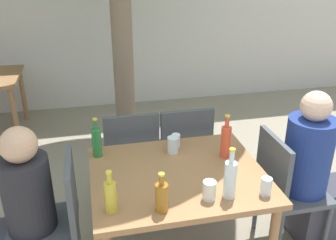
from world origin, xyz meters
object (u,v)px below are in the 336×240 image
(patio_chair_0, at_px, (56,216))
(person_seated_0, at_px, (17,222))
(oil_cruet_0, at_px, (111,196))
(patio_chair_1, at_px, (285,185))
(patio_chair_3, at_px, (183,148))
(amber_bottle_4, at_px, (162,197))
(green_bottle_3, at_px, (97,142))
(drinking_glass_1, at_px, (266,186))
(drinking_glass_2, at_px, (176,140))
(person_seated_1, at_px, (314,178))
(dining_table_front, at_px, (178,184))
(patio_chair_2, at_px, (131,153))
(drinking_glass_0, at_px, (209,190))
(water_bottle_2, at_px, (230,179))
(drinking_glass_3, at_px, (173,145))
(soda_bottle_1, at_px, (226,141))

(patio_chair_0, xyz_separation_m, person_seated_0, (-0.24, -0.00, -0.01))
(person_seated_0, distance_m, oil_cruet_0, 0.74)
(patio_chair_1, distance_m, patio_chair_3, 0.91)
(person_seated_0, relative_size, amber_bottle_4, 4.77)
(green_bottle_3, height_order, drinking_glass_1, green_bottle_3)
(green_bottle_3, distance_m, drinking_glass_2, 0.58)
(patio_chair_1, distance_m, person_seated_1, 0.24)
(person_seated_0, bearing_deg, oil_cruet_0, 61.97)
(person_seated_0, height_order, drinking_glass_2, person_seated_0)
(dining_table_front, height_order, patio_chair_1, patio_chair_1)
(patio_chair_2, xyz_separation_m, oil_cruet_0, (-0.23, -1.02, 0.32))
(drinking_glass_0, bearing_deg, drinking_glass_1, -5.29)
(drinking_glass_1, bearing_deg, patio_chair_2, 122.81)
(drinking_glass_2, bearing_deg, drinking_glass_1, -61.81)
(water_bottle_2, xyz_separation_m, drinking_glass_3, (-0.20, 0.60, -0.07))
(drinking_glass_1, xyz_separation_m, drinking_glass_3, (-0.42, 0.63, 0.00))
(patio_chair_2, relative_size, person_seated_1, 0.74)
(patio_chair_3, height_order, green_bottle_3, green_bottle_3)
(person_seated_1, xyz_separation_m, drinking_glass_1, (-0.58, -0.35, 0.25))
(oil_cruet_0, bearing_deg, drinking_glass_2, 51.52)
(patio_chair_2, height_order, drinking_glass_2, patio_chair_2)
(patio_chair_2, xyz_separation_m, person_seated_0, (-0.82, -0.71, -0.01))
(soda_bottle_1, height_order, drinking_glass_0, soda_bottle_1)
(soda_bottle_1, bearing_deg, patio_chair_0, -173.52)
(person_seated_1, height_order, amber_bottle_4, person_seated_1)
(person_seated_1, bearing_deg, green_bottle_3, 77.53)
(amber_bottle_4, height_order, drinking_glass_2, amber_bottle_4)
(patio_chair_3, distance_m, drinking_glass_0, 1.07)
(green_bottle_3, xyz_separation_m, drinking_glass_0, (0.61, -0.66, -0.05))
(soda_bottle_1, bearing_deg, drinking_glass_2, 143.16)
(person_seated_0, bearing_deg, patio_chair_1, 90.00)
(patio_chair_3, bearing_deg, patio_chair_1, 128.98)
(person_seated_1, distance_m, drinking_glass_0, 1.01)
(water_bottle_2, height_order, drinking_glass_2, water_bottle_2)
(drinking_glass_2, bearing_deg, person_seated_0, -162.11)
(green_bottle_3, bearing_deg, patio_chair_0, -131.17)
(patio_chair_0, xyz_separation_m, soda_bottle_1, (1.18, 0.13, 0.34))
(patio_chair_2, relative_size, amber_bottle_4, 3.76)
(amber_bottle_4, relative_size, drinking_glass_1, 2.16)
(dining_table_front, bearing_deg, patio_chair_2, 107.79)
(drinking_glass_0, relative_size, drinking_glass_1, 1.04)
(drinking_glass_0, height_order, drinking_glass_1, drinking_glass_0)
(person_seated_0, relative_size, drinking_glass_1, 10.31)
(dining_table_front, height_order, green_bottle_3, green_bottle_3)
(drinking_glass_1, relative_size, drinking_glass_3, 0.95)
(green_bottle_3, bearing_deg, person_seated_0, -147.80)
(water_bottle_2, distance_m, green_bottle_3, 0.99)
(person_seated_0, xyz_separation_m, drinking_glass_3, (1.08, 0.28, 0.28))
(patio_chair_1, relative_size, drinking_glass_2, 9.43)
(patio_chair_2, relative_size, drinking_glass_3, 7.75)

